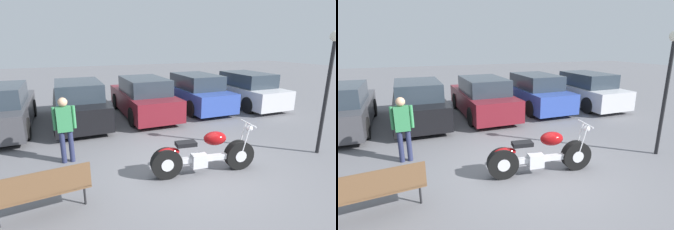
# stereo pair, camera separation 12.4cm
# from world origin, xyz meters

# --- Properties ---
(ground_plane) EXTENTS (60.00, 60.00, 0.00)m
(ground_plane) POSITION_xyz_m (0.00, 0.00, 0.00)
(ground_plane) COLOR slate
(motorcycle) EXTENTS (2.41, 0.76, 1.10)m
(motorcycle) POSITION_xyz_m (0.03, -0.14, 0.44)
(motorcycle) COLOR black
(motorcycle) RESTS_ON ground_plane
(parked_car_dark_grey) EXTENTS (1.79, 4.51, 1.53)m
(parked_car_dark_grey) POSITION_xyz_m (-4.61, 5.09, 0.71)
(parked_car_dark_grey) COLOR #3D3D42
(parked_car_dark_grey) RESTS_ON ground_plane
(parked_car_black) EXTENTS (1.79, 4.51, 1.53)m
(parked_car_black) POSITION_xyz_m (-2.16, 5.09, 0.71)
(parked_car_black) COLOR black
(parked_car_black) RESTS_ON ground_plane
(parked_car_maroon) EXTENTS (1.79, 4.51, 1.53)m
(parked_car_maroon) POSITION_xyz_m (0.29, 5.12, 0.71)
(parked_car_maroon) COLOR maroon
(parked_car_maroon) RESTS_ON ground_plane
(parked_car_blue) EXTENTS (1.79, 4.51, 1.53)m
(parked_car_blue) POSITION_xyz_m (2.74, 5.40, 0.71)
(parked_car_blue) COLOR #2D479E
(parked_car_blue) RESTS_ON ground_plane
(parked_car_silver) EXTENTS (1.79, 4.51, 1.53)m
(parked_car_silver) POSITION_xyz_m (5.19, 5.05, 0.71)
(parked_car_silver) COLOR #BCBCC1
(parked_car_silver) RESTS_ON ground_plane
(park_bench) EXTENTS (1.57, 0.55, 0.89)m
(park_bench) POSITION_xyz_m (-3.20, -0.50, 0.55)
(park_bench) COLOR brown
(park_bench) RESTS_ON ground_plane
(lamp_post) EXTENTS (0.26, 0.26, 3.12)m
(lamp_post) POSITION_xyz_m (3.42, -0.33, 2.10)
(lamp_post) COLOR black
(lamp_post) RESTS_ON ground_plane
(person_standing) EXTENTS (0.52, 0.22, 1.62)m
(person_standing) POSITION_xyz_m (-2.73, 1.63, 0.96)
(person_standing) COLOR #232847
(person_standing) RESTS_ON ground_plane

